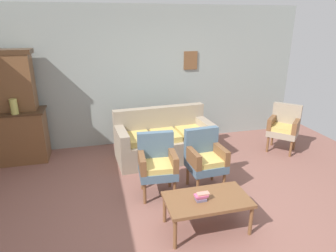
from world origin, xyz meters
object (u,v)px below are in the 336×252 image
object	(u,v)px
armchair_row_middle	(157,162)
book_stack_on_table	(201,197)
side_cabinet	(14,137)
armchair_near_couch_end	(205,157)
wingback_chair_by_fireplace	(284,126)
coffee_table	(207,201)
vase_on_cabinet	(14,107)
floral_couch	(164,141)

from	to	relation	value
armchair_row_middle	book_stack_on_table	bearing A→B (deg)	-70.85
side_cabinet	armchair_row_middle	xyz separation A→B (m)	(2.23, -1.68, 0.03)
side_cabinet	armchair_row_middle	distance (m)	2.79
side_cabinet	book_stack_on_table	world-z (taller)	side_cabinet
side_cabinet	armchair_near_couch_end	world-z (taller)	side_cabinet
wingback_chair_by_fireplace	coffee_table	xyz separation A→B (m)	(-2.29, -1.81, -0.12)
vase_on_cabinet	floral_couch	bearing A→B (deg)	-8.22
book_stack_on_table	side_cabinet	bearing A→B (deg)	134.44
armchair_row_middle	book_stack_on_table	xyz separation A→B (m)	(0.32, -0.93, -0.03)
armchair_near_couch_end	wingback_chair_by_fireplace	size ratio (longest dim) A/B	1.00
side_cabinet	coffee_table	xyz separation A→B (m)	(2.64, -2.59, -0.09)
book_stack_on_table	coffee_table	bearing A→B (deg)	11.13
coffee_table	armchair_row_middle	bearing A→B (deg)	113.89
armchair_near_couch_end	armchair_row_middle	bearing A→B (deg)	179.43
armchair_near_couch_end	wingback_chair_by_fireplace	bearing A→B (deg)	24.75
wingback_chair_by_fireplace	book_stack_on_table	size ratio (longest dim) A/B	5.22
vase_on_cabinet	side_cabinet	bearing A→B (deg)	127.56
vase_on_cabinet	book_stack_on_table	world-z (taller)	vase_on_cabinet
floral_couch	coffee_table	bearing A→B (deg)	-89.28
side_cabinet	coffee_table	distance (m)	3.70
side_cabinet	armchair_row_middle	world-z (taller)	side_cabinet
wingback_chair_by_fireplace	book_stack_on_table	xyz separation A→B (m)	(-2.37, -1.83, -0.03)
vase_on_cabinet	book_stack_on_table	xyz separation A→B (m)	(2.42, -2.43, -0.59)
vase_on_cabinet	armchair_near_couch_end	xyz separation A→B (m)	(2.82, -1.51, -0.56)
vase_on_cabinet	armchair_near_couch_end	distance (m)	3.24
side_cabinet	vase_on_cabinet	distance (m)	0.63
vase_on_cabinet	coffee_table	xyz separation A→B (m)	(2.50, -2.41, -0.68)
floral_couch	book_stack_on_table	bearing A→B (deg)	-91.55
vase_on_cabinet	wingback_chair_by_fireplace	size ratio (longest dim) A/B	0.29
vase_on_cabinet	coffee_table	bearing A→B (deg)	-43.96
armchair_row_middle	book_stack_on_table	distance (m)	0.98
side_cabinet	book_stack_on_table	bearing A→B (deg)	-45.56
floral_couch	side_cabinet	bearing A→B (deg)	168.38
floral_couch	book_stack_on_table	xyz separation A→B (m)	(-0.06, -2.07, 0.14)
book_stack_on_table	wingback_chair_by_fireplace	bearing A→B (deg)	37.67
vase_on_cabinet	wingback_chair_by_fireplace	world-z (taller)	vase_on_cabinet
side_cabinet	vase_on_cabinet	bearing A→B (deg)	-52.44
floral_couch	coffee_table	xyz separation A→B (m)	(0.03, -2.05, 0.05)
vase_on_cabinet	armchair_near_couch_end	world-z (taller)	vase_on_cabinet
coffee_table	book_stack_on_table	bearing A→B (deg)	-168.87
floral_couch	armchair_near_couch_end	world-z (taller)	same
vase_on_cabinet	wingback_chair_by_fireplace	bearing A→B (deg)	-7.12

